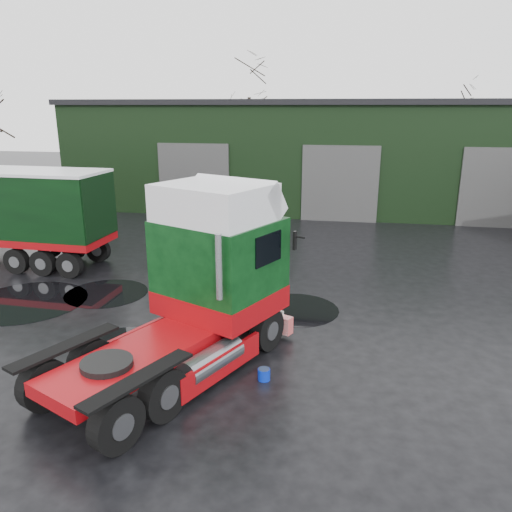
{
  "coord_description": "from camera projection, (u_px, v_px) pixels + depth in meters",
  "views": [
    {
      "loc": [
        2.37,
        -12.67,
        5.94
      ],
      "look_at": [
        -0.16,
        1.18,
        1.7
      ],
      "focal_mm": 35.0,
      "sensor_mm": 36.0,
      "label": 1
    }
  ],
  "objects": [
    {
      "name": "wash_bucket",
      "position": [
        264.0,
        374.0,
        11.26
      ],
      "size": [
        0.32,
        0.32,
        0.26
      ],
      "primitive_type": "cylinder",
      "rotation": [
        0.0,
        0.0,
        -0.15
      ],
      "color": "#0826B9",
      "rests_on": "ground"
    },
    {
      "name": "puddle_4",
      "position": [
        106.0,
        293.0,
        16.51
      ],
      "size": [
        2.71,
        2.71,
        0.01
      ],
      "primitive_type": "cylinder",
      "color": "black",
      "rests_on": "ground"
    },
    {
      "name": "tree_back_a",
      "position": [
        249.0,
        121.0,
        41.98
      ],
      "size": [
        4.4,
        4.4,
        9.5
      ],
      "primitive_type": null,
      "color": "black",
      "rests_on": "ground"
    },
    {
      "name": "ground",
      "position": [
        254.0,
        326.0,
        14.06
      ],
      "size": [
        100.0,
        100.0,
        0.0
      ],
      "primitive_type": "plane",
      "color": "black"
    },
    {
      "name": "puddle_0",
      "position": [
        122.0,
        346.0,
        12.88
      ],
      "size": [
        2.26,
        2.26,
        0.01
      ],
      "primitive_type": "cylinder",
      "color": "black",
      "rests_on": "ground"
    },
    {
      "name": "tree_back_b",
      "position": [
        447.0,
        135.0,
        39.51
      ],
      "size": [
        4.4,
        4.4,
        7.5
      ],
      "primitive_type": null,
      "color": "black",
      "rests_on": "ground"
    },
    {
      "name": "hero_tractor",
      "position": [
        164.0,
        289.0,
        10.87
      ],
      "size": [
        5.51,
        7.43,
        4.25
      ],
      "primitive_type": null,
      "rotation": [
        0.0,
        0.0,
        -0.43
      ],
      "color": "black",
      "rests_on": "ground"
    },
    {
      "name": "warehouse",
      "position": [
        343.0,
        152.0,
        31.64
      ],
      "size": [
        32.4,
        12.4,
        6.3
      ],
      "color": "black",
      "rests_on": "ground"
    },
    {
      "name": "puddle_1",
      "position": [
        295.0,
        309.0,
        15.19
      ],
      "size": [
        2.65,
        2.65,
        0.01
      ],
      "primitive_type": "cylinder",
      "color": "black",
      "rests_on": "ground"
    },
    {
      "name": "puddle_2",
      "position": [
        26.0,
        302.0,
        15.78
      ],
      "size": [
        3.72,
        3.72,
        0.01
      ],
      "primitive_type": "cylinder",
      "color": "black",
      "rests_on": "ground"
    }
  ]
}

